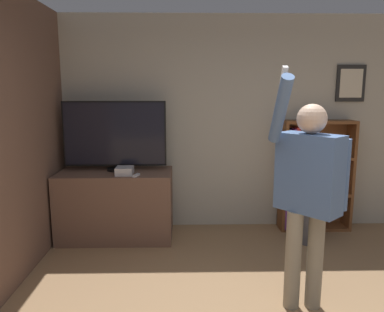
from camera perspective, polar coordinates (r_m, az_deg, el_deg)
name	(u,v)px	position (r m, az deg, el deg)	size (l,w,h in m)	color
wall_back	(227,124)	(4.84, 5.39, 4.95)	(6.15, 0.09, 2.70)	#B2AD9E
wall_side_brick	(11,139)	(3.74, -25.82, 2.40)	(0.06, 4.39, 2.70)	brown
tv_ledge	(116,205)	(4.66, -11.47, -7.29)	(1.34, 0.66, 0.82)	brown
television	(115,135)	(4.55, -11.69, 3.16)	(1.22, 0.22, 0.83)	black
game_console	(125,171)	(4.37, -10.24, -2.23)	(0.19, 0.21, 0.09)	silver
remote_loose	(136,175)	(4.27, -8.50, -2.93)	(0.07, 0.14, 0.02)	white
bookshelf	(309,175)	(5.00, 17.35, -2.80)	(0.89, 0.28, 1.41)	brown
person	(308,187)	(3.09, 17.30, -4.52)	(0.64, 0.57, 1.95)	gray
waste_bin	(310,226)	(4.71, 17.56, -10.17)	(0.30, 0.30, 0.38)	#4C4C51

